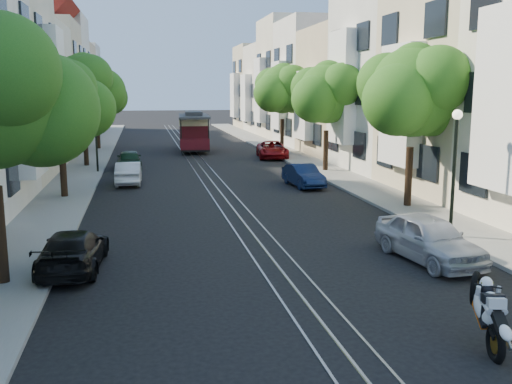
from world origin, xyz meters
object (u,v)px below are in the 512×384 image
parked_car_e_mid (303,175)px  parked_car_w_mid (129,173)px  lamp_west (96,125)px  parked_car_w_far (129,159)px  tree_e_d (283,90)px  tree_e_b (414,94)px  cable_car (194,129)px  tree_e_c (328,95)px  sportbike_rider (488,309)px  lamp_east (455,154)px  parked_car_w_near (73,250)px  tree_w_b (60,101)px  parked_car_e_near (429,238)px  tree_w_d (97,94)px  tree_w_c (84,87)px  parked_car_e_far (272,150)px

parked_car_e_mid → parked_car_w_mid: parked_car_w_mid is taller
lamp_west → parked_car_w_far: (1.82, 1.47, -2.23)m
tree_e_d → lamp_west: bearing=-146.5°
tree_e_b → cable_car: 25.97m
tree_e_c → sportbike_rider: size_ratio=3.48×
lamp_east → parked_car_w_near: lamp_east is taller
parked_car_e_mid → lamp_west: bearing=142.3°
tree_w_b → parked_car_w_mid: (2.74, 3.69, -3.81)m
tree_w_b → lamp_west: 8.22m
parked_car_e_near → parked_car_e_mid: size_ratio=1.13×
sportbike_rider → parked_car_e_mid: 18.67m
tree_w_d → parked_car_w_near: size_ratio=1.69×
tree_w_c → parked_car_w_mid: tree_w_c is taller
tree_e_d → parked_car_w_mid: tree_e_d is taller
tree_e_d → tree_w_b: bearing=-130.3°
tree_e_d → tree_w_d: tree_e_d is taller
tree_w_d → parked_car_w_near: tree_w_d is taller
lamp_west → parked_car_e_near: size_ratio=1.05×
tree_w_b → parked_car_w_near: bearing=-82.0°
tree_w_b → parked_car_e_mid: size_ratio=1.79×
lamp_west → tree_e_b: bearing=-43.8°
tree_w_c → lamp_west: (0.84, -2.98, -2.22)m
tree_w_b → parked_car_e_mid: 12.21m
lamp_east → sportbike_rider: lamp_east is taller
parked_car_e_mid → parked_car_w_mid: 9.17m
parked_car_w_mid → parked_car_w_far: parked_car_w_far is taller
tree_e_c → parked_car_w_near: tree_e_c is taller
tree_w_c → parked_car_e_mid: 15.86m
lamp_west → parked_car_w_far: 3.23m
sportbike_rider → tree_e_b: bearing=83.4°
sportbike_rider → parked_car_e_mid: (1.67, 18.59, -0.20)m
tree_e_b → parked_car_w_near: size_ratio=1.73×
parked_car_w_near → tree_w_c: bearing=-82.1°
parked_car_w_far → tree_e_b: bearing=126.4°
lamp_east → parked_car_w_mid: 17.50m
tree_e_b → parked_car_e_far: size_ratio=1.50×
tree_w_c → parked_car_w_mid: (2.74, -7.31, -4.48)m
tree_w_b → cable_car: tree_w_b is taller
tree_w_d → parked_car_w_far: bearing=-78.0°
lamp_east → lamp_west: same height
parked_car_w_mid → tree_e_b: bearing=144.6°
lamp_east → cable_car: bearing=101.0°
tree_w_c → parked_car_w_near: size_ratio=1.84×
parked_car_e_near → parked_car_e_mid: 13.16m
lamp_west → parked_car_w_near: 19.12m
parked_car_e_mid → parked_car_w_mid: size_ratio=0.97×
cable_car → parked_car_e_near: bearing=-79.3°
tree_w_d → parked_car_e_near: size_ratio=1.65×
sportbike_rider → lamp_east: bearing=78.0°
lamp_east → parked_car_e_mid: size_ratio=1.19×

